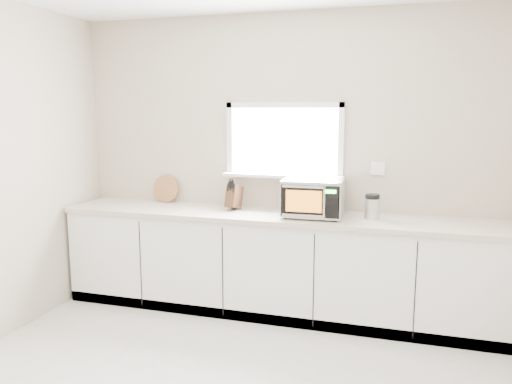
% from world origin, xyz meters
% --- Properties ---
extents(back_wall, '(4.00, 0.17, 2.70)m').
position_xyz_m(back_wall, '(0.00, 2.00, 1.36)').
color(back_wall, '#BBB094').
rests_on(back_wall, ground).
extents(cabinets, '(3.92, 0.60, 0.88)m').
position_xyz_m(cabinets, '(0.00, 1.70, 0.44)').
color(cabinets, white).
rests_on(cabinets, ground).
extents(countertop, '(3.92, 0.64, 0.04)m').
position_xyz_m(countertop, '(0.00, 1.69, 0.90)').
color(countertop, beige).
rests_on(countertop, cabinets).
extents(microwave, '(0.52, 0.43, 0.33)m').
position_xyz_m(microwave, '(0.34, 1.67, 1.09)').
color(microwave, black).
rests_on(microwave, countertop).
extents(knife_block, '(0.14, 0.22, 0.29)m').
position_xyz_m(knife_block, '(-0.42, 1.77, 1.04)').
color(knife_block, '#4A2A1A').
rests_on(knife_block, countertop).
extents(cutting_board, '(0.27, 0.06, 0.27)m').
position_xyz_m(cutting_board, '(-1.20, 1.94, 1.06)').
color(cutting_board, olive).
rests_on(cutting_board, countertop).
extents(coffee_grinder, '(0.16, 0.16, 0.22)m').
position_xyz_m(coffee_grinder, '(0.83, 1.72, 1.03)').
color(coffee_grinder, '#BBBDC3').
rests_on(coffee_grinder, countertop).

